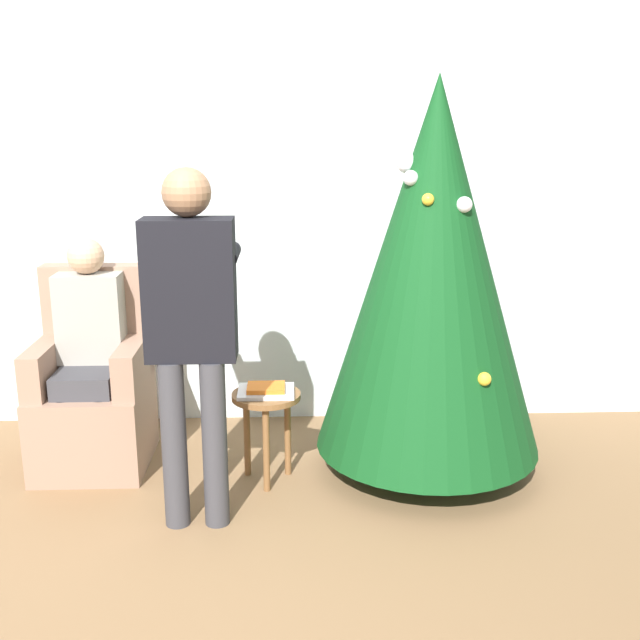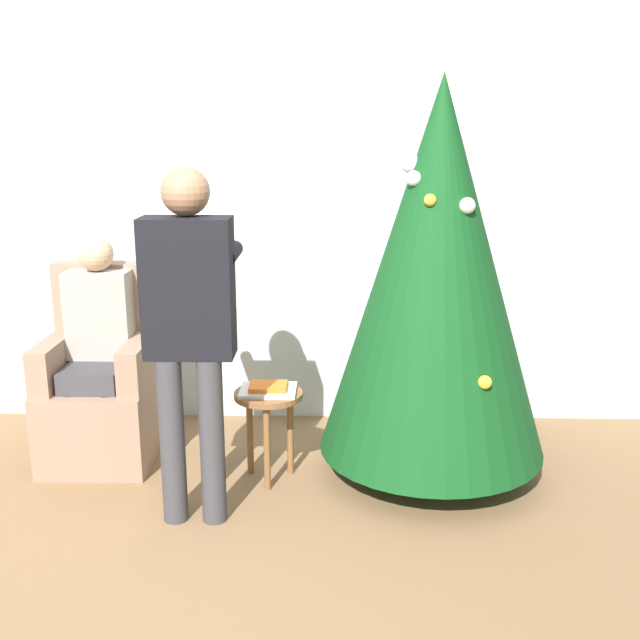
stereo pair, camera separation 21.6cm
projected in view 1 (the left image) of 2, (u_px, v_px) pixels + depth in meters
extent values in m
plane|color=brown|center=(146.00, 638.00, 2.84)|extent=(14.00, 14.00, 0.00)
cube|color=silver|center=(200.00, 213.00, 4.65)|extent=(8.00, 0.06, 2.70)
cylinder|color=brown|center=(425.00, 456.00, 4.22)|extent=(0.10, 0.10, 0.15)
cone|color=#0F4219|center=(432.00, 269.00, 3.95)|extent=(1.23, 1.23, 1.99)
sphere|color=white|center=(407.00, 163.00, 3.81)|extent=(0.10, 0.10, 0.10)
sphere|color=gold|center=(484.00, 379.00, 3.67)|extent=(0.07, 0.07, 0.07)
sphere|color=gold|center=(428.00, 199.00, 3.67)|extent=(0.06, 0.06, 0.06)
sphere|color=red|center=(487.00, 297.00, 4.16)|extent=(0.09, 0.09, 0.09)
sphere|color=white|center=(464.00, 205.00, 3.69)|extent=(0.08, 0.08, 0.08)
sphere|color=white|center=(411.00, 178.00, 3.73)|extent=(0.08, 0.08, 0.08)
cube|color=#93705B|center=(95.00, 425.00, 4.24)|extent=(0.60, 0.64, 0.47)
cube|color=#93705B|center=(98.00, 319.00, 4.34)|extent=(0.60, 0.14, 0.64)
cube|color=#93705B|center=(46.00, 365.00, 4.14)|extent=(0.12, 0.58, 0.25)
cube|color=#93705B|center=(133.00, 364.00, 4.16)|extent=(0.12, 0.58, 0.25)
cylinder|color=#38383D|center=(66.00, 440.00, 4.04)|extent=(0.11, 0.11, 0.47)
cylinder|color=#38383D|center=(104.00, 439.00, 4.05)|extent=(0.11, 0.11, 0.47)
cube|color=#38383D|center=(88.00, 379.00, 4.12)|extent=(0.32, 0.40, 0.12)
cube|color=gray|center=(91.00, 318.00, 4.18)|extent=(0.36, 0.20, 0.50)
sphere|color=tan|center=(86.00, 256.00, 4.09)|extent=(0.20, 0.20, 0.20)
cylinder|color=#38383D|center=(175.00, 445.00, 3.55)|extent=(0.12, 0.12, 0.83)
cylinder|color=#38383D|center=(215.00, 444.00, 3.55)|extent=(0.12, 0.12, 0.83)
cube|color=black|center=(190.00, 290.00, 3.42)|extent=(0.42, 0.20, 0.65)
sphere|color=#936B4C|center=(186.00, 192.00, 3.34)|extent=(0.22, 0.22, 0.22)
cylinder|color=black|center=(156.00, 255.00, 3.56)|extent=(0.08, 0.30, 0.08)
cylinder|color=black|center=(231.00, 254.00, 3.58)|extent=(0.08, 0.30, 0.08)
cube|color=white|center=(234.00, 248.00, 3.76)|extent=(0.04, 0.14, 0.04)
cylinder|color=brown|center=(266.00, 396.00, 3.98)|extent=(0.37, 0.37, 0.03)
cylinder|color=brown|center=(266.00, 449.00, 3.92)|extent=(0.04, 0.04, 0.47)
cylinder|color=brown|center=(288.00, 434.00, 4.11)|extent=(0.04, 0.04, 0.47)
cylinder|color=brown|center=(247.00, 435.00, 4.10)|extent=(0.04, 0.04, 0.47)
cube|color=silver|center=(266.00, 391.00, 3.97)|extent=(0.30, 0.23, 0.02)
cube|color=orange|center=(266.00, 388.00, 3.97)|extent=(0.20, 0.16, 0.02)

